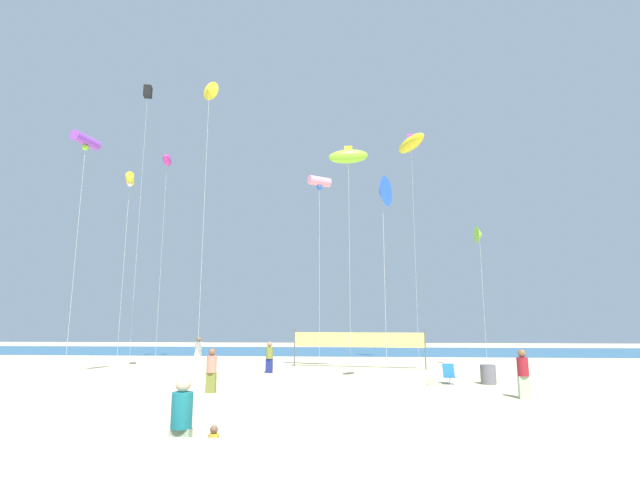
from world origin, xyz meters
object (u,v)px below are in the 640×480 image
kite_yellow_delta (209,91)px  toddler_figure (213,449)px  kite_magenta_inflatable (167,161)px  trash_barrel (488,375)px  beachgoer_maroon_shirt (523,372)px  beachgoer_coral_shirt (211,369)px  beach_handbag (431,382)px  kite_blue_delta (383,192)px  beachgoer_white_shirt (198,350)px  kite_pink_tube (319,182)px  kite_lime_delta (479,235)px  beachgoer_olive_shirt (269,356)px  kite_violet_tube (86,141)px  kite_yellow_inflatable (411,143)px  mother_figure (181,421)px  kite_yellow_tube (130,180)px  folding_beach_chair (449,373)px  volleyball_net (357,341)px  kite_black_box (148,93)px  kite_lime_inflatable (348,157)px

kite_yellow_delta → toddler_figure: bearing=-69.9°
kite_yellow_delta → kite_magenta_inflatable: kite_magenta_inflatable is taller
trash_barrel → beachgoer_maroon_shirt: bearing=-88.2°
toddler_figure → beachgoer_coral_shirt: size_ratio=0.49×
beach_handbag → kite_blue_delta: size_ratio=0.04×
beachgoer_coral_shirt → kite_magenta_inflatable: (-9.14, 15.79, 14.48)m
beach_handbag → beachgoer_white_shirt: bearing=145.0°
kite_pink_tube → kite_lime_delta: bearing=15.6°
beachgoer_olive_shirt → kite_violet_tube: bearing=-156.9°
kite_yellow_inflatable → beachgoer_olive_shirt: bearing=-138.8°
mother_figure → beachgoer_maroon_shirt: beachgoer_maroon_shirt is taller
mother_figure → beach_handbag: mother_figure is taller
toddler_figure → kite_yellow_tube: bearing=146.0°
toddler_figure → kite_blue_delta: bearing=98.6°
folding_beach_chair → kite_yellow_inflatable: (0.10, 12.52, 15.93)m
kite_yellow_inflatable → kite_violet_tube: (-18.01, -13.06, -4.45)m
kite_lime_delta → beachgoer_white_shirt: bearing=177.0°
beachgoer_olive_shirt → beachgoer_white_shirt: (-5.71, 4.70, 0.08)m
trash_barrel → volleyball_net: size_ratio=0.10×
folding_beach_chair → kite_yellow_inflatable: 20.26m
kite_magenta_inflatable → kite_lime_delta: size_ratio=1.78×
beachgoer_maroon_shirt → folding_beach_chair: (-1.87, 4.39, -0.46)m
trash_barrel → beachgoer_coral_shirt: bearing=-161.6°
kite_black_box → kite_lime_delta: size_ratio=2.26×
volleyball_net → mother_figure: bearing=-97.5°
beachgoer_white_shirt → beachgoer_maroon_shirt: bearing=49.9°
beachgoer_maroon_shirt → kite_blue_delta: size_ratio=0.18×
trash_barrel → kite_magenta_inflatable: size_ratio=0.05×
folding_beach_chair → kite_black_box: bearing=110.6°
mother_figure → kite_lime_inflatable: size_ratio=0.13×
volleyball_net → kite_magenta_inflatable: (-14.76, 3.64, 13.75)m
kite_lime_inflatable → kite_pink_tube: 2.62m
kite_black_box → beachgoer_coral_shirt: bearing=-53.1°
kite_lime_inflatable → kite_yellow_delta: kite_yellow_delta is taller
toddler_figure → kite_magenta_inflatable: bearing=139.7°
kite_yellow_tube → kite_magenta_inflatable: 9.33m
kite_magenta_inflatable → kite_blue_delta: size_ratio=1.67×
folding_beach_chair → trash_barrel: folding_beach_chair is taller
mother_figure → folding_beach_chair: size_ratio=1.86×
kite_black_box → kite_yellow_inflatable: 20.16m
toddler_figure → kite_yellow_inflatable: (6.61, 26.65, 15.95)m
beachgoer_coral_shirt → volleyball_net: (5.61, 12.15, 0.73)m
kite_magenta_inflatable → kite_yellow_inflatable: bearing=1.6°
trash_barrel → kite_yellow_delta: 19.69m
kite_black_box → kite_violet_tube: size_ratio=1.65×
mother_figure → beach_handbag: (6.25, 13.44, -0.74)m
kite_pink_tube → kite_blue_delta: kite_pink_tube is taller
beachgoer_white_shirt → kite_blue_delta: kite_blue_delta is taller
kite_magenta_inflatable → kite_lime_delta: 24.05m
beach_handbag → mother_figure: bearing=-114.9°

